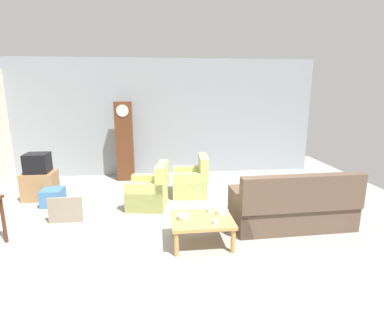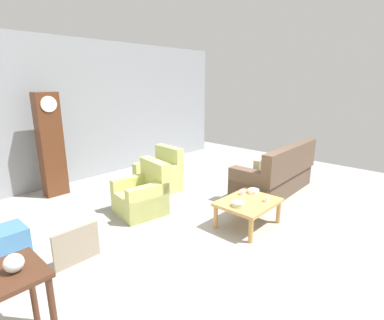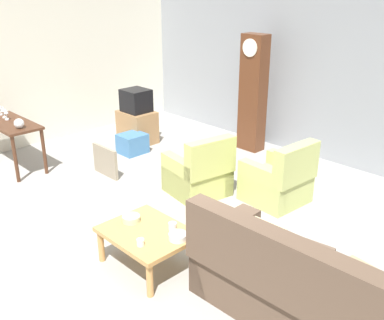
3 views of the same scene
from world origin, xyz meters
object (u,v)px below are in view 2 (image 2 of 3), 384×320
couch_floral (276,176)px  bowl_white_stacked (253,191)px  coffee_table_wood (248,204)px  bowl_shallow_green (238,204)px  framed_picture_leaning (77,246)px  grandfather_clock (51,145)px  cup_blue_rimmed (243,192)px  cup_white_porcelain (267,199)px  glass_dome_cloche (14,263)px  armchair_olive_near (142,196)px  armchair_olive_far (160,177)px  storage_box_blue (9,240)px

couch_floral → bowl_white_stacked: bearing=-168.6°
couch_floral → coffee_table_wood: (-1.67, -0.39, 0.01)m
bowl_shallow_green → bowl_white_stacked: bearing=10.8°
framed_picture_leaning → grandfather_clock: bearing=72.1°
bowl_white_stacked → bowl_shallow_green: 0.65m
grandfather_clock → cup_blue_rimmed: 3.88m
cup_white_porcelain → bowl_shallow_green: size_ratio=0.38×
bowl_white_stacked → framed_picture_leaning: bearing=161.2°
glass_dome_cloche → cup_white_porcelain: 3.49m
couch_floral → armchair_olive_near: size_ratio=2.31×
armchair_olive_far → coffee_table_wood: (-0.10, -2.26, 0.06)m
bowl_white_stacked → bowl_shallow_green: (-0.64, -0.12, 0.00)m
cup_white_porcelain → bowl_shallow_green: (-0.46, 0.23, -0.00)m
armchair_olive_far → framed_picture_leaning: armchair_olive_far is taller
glass_dome_cloche → bowl_white_stacked: size_ratio=0.80×
framed_picture_leaning → bowl_shallow_green: size_ratio=3.02×
coffee_table_wood → framed_picture_leaning: 2.59m
armchair_olive_near → coffee_table_wood: armchair_olive_near is taller
armchair_olive_far → framed_picture_leaning: size_ratio=1.53×
framed_picture_leaning → storage_box_blue: size_ratio=1.31×
couch_floral → bowl_white_stacked: (-1.32, -0.27, 0.10)m
cup_white_porcelain → cup_blue_rimmed: 0.45m
cup_white_porcelain → bowl_shallow_green: cup_white_porcelain is taller
cup_white_porcelain → bowl_white_stacked: bearing=63.1°
armchair_olive_near → glass_dome_cloche: size_ratio=6.00×
cup_blue_rimmed → storage_box_blue: bearing=150.0°
couch_floral → framed_picture_leaning: bearing=170.7°
glass_dome_cloche → cup_blue_rimmed: bearing=1.3°
couch_floral → bowl_shallow_green: couch_floral is taller
bowl_shallow_green → grandfather_clock: bearing=108.6°
storage_box_blue → cup_white_porcelain: (3.05, -2.20, 0.29)m
grandfather_clock → cup_blue_rimmed: bearing=-64.0°
couch_floral → storage_box_blue: size_ratio=4.62×
armchair_olive_far → bowl_shallow_green: bearing=-99.6°
armchair_olive_near → framed_picture_leaning: (-1.52, -0.59, -0.06)m
framed_picture_leaning → cup_white_porcelain: 2.85m
armchair_olive_far → cup_white_porcelain: armchair_olive_far is taller
storage_box_blue → glass_dome_cloche: glass_dome_cloche is taller
storage_box_blue → cup_blue_rimmed: (3.04, -1.75, 0.29)m
framed_picture_leaning → bowl_shallow_green: 2.34m
couch_floral → coffee_table_wood: size_ratio=2.21×
storage_box_blue → cup_blue_rimmed: bearing=-30.0°
glass_dome_cloche → cup_white_porcelain: size_ratio=2.01×
couch_floral → armchair_olive_near: 2.82m
glass_dome_cloche → coffee_table_wood: bearing=-2.4°
couch_floral → grandfather_clock: grandfather_clock is taller
armchair_olive_near → bowl_shallow_green: bearing=-71.0°
framed_picture_leaning → armchair_olive_far: bearing=26.2°
framed_picture_leaning → cup_blue_rimmed: 2.67m
cup_white_porcelain → bowl_shallow_green: 0.51m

